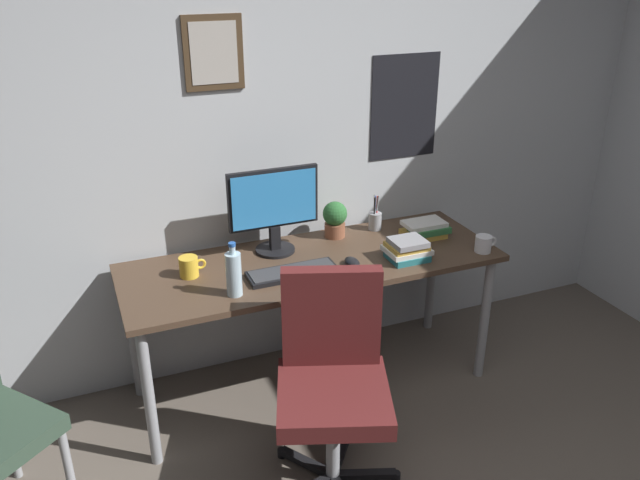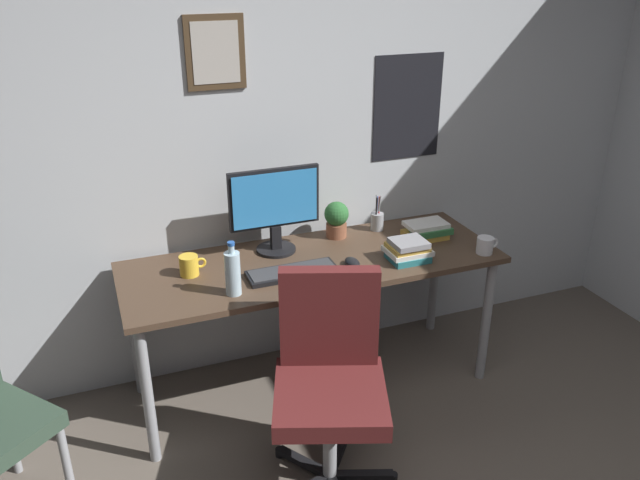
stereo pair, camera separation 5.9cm
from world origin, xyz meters
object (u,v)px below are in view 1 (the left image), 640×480
(keyboard, at_px, (293,272))
(coffee_mug_near, at_px, (189,267))
(computer_mouse, at_px, (352,262))
(coffee_mug_far, at_px, (484,244))
(office_chair, at_px, (333,372))
(water_bottle, at_px, (234,273))
(potted_plant, at_px, (335,218))
(book_stack_left, at_px, (425,229))
(book_stack_right, at_px, (407,249))
(pen_cup, at_px, (375,220))
(monitor, at_px, (274,207))

(keyboard, distance_m, coffee_mug_near, 0.48)
(computer_mouse, relative_size, coffee_mug_far, 0.91)
(office_chair, relative_size, coffee_mug_far, 7.86)
(water_bottle, relative_size, potted_plant, 1.29)
(keyboard, height_order, coffee_mug_far, coffee_mug_far)
(book_stack_left, bearing_deg, book_stack_right, -138.08)
(office_chair, distance_m, coffee_mug_near, 0.85)
(coffee_mug_near, xyz_separation_m, pen_cup, (1.05, 0.17, 0.01))
(office_chair, height_order, book_stack_left, office_chair)
(coffee_mug_near, height_order, pen_cup, pen_cup)
(office_chair, xyz_separation_m, coffee_mug_far, (0.99, 0.38, 0.26))
(coffee_mug_far, xyz_separation_m, potted_plant, (-0.62, 0.46, 0.06))
(keyboard, xyz_separation_m, pen_cup, (0.60, 0.34, 0.04))
(keyboard, relative_size, potted_plant, 2.21)
(water_bottle, bearing_deg, pen_cup, 25.06)
(water_bottle, relative_size, book_stack_left, 1.09)
(coffee_mug_near, relative_size, book_stack_left, 0.55)
(coffee_mug_near, bearing_deg, book_stack_right, -12.00)
(coffee_mug_near, bearing_deg, monitor, 13.88)
(monitor, xyz_separation_m, pen_cup, (0.60, 0.06, -0.19))
(monitor, distance_m, book_stack_right, 0.69)
(book_stack_left, relative_size, book_stack_right, 1.09)
(potted_plant, height_order, pen_cup, pen_cup)
(computer_mouse, xyz_separation_m, book_stack_left, (0.51, 0.17, 0.02))
(computer_mouse, distance_m, book_stack_right, 0.29)
(computer_mouse, distance_m, coffee_mug_near, 0.77)
(keyboard, bearing_deg, water_bottle, -164.63)
(computer_mouse, xyz_separation_m, book_stack_right, (0.28, -0.03, 0.03))
(computer_mouse, distance_m, book_stack_left, 0.53)
(coffee_mug_far, xyz_separation_m, book_stack_right, (-0.40, 0.07, 0.01))
(office_chair, distance_m, pen_cup, 1.08)
(monitor, bearing_deg, pen_cup, 5.55)
(coffee_mug_near, height_order, potted_plant, potted_plant)
(water_bottle, height_order, potted_plant, water_bottle)
(monitor, xyz_separation_m, potted_plant, (0.35, 0.05, -0.14))
(monitor, height_order, pen_cup, monitor)
(book_stack_right, bearing_deg, book_stack_left, 41.92)
(monitor, distance_m, coffee_mug_near, 0.51)
(monitor, distance_m, keyboard, 0.36)
(computer_mouse, xyz_separation_m, coffee_mug_far, (0.68, -0.11, 0.02))
(coffee_mug_near, bearing_deg, potted_plant, 11.64)
(monitor, relative_size, keyboard, 1.07)
(book_stack_right, bearing_deg, water_bottle, -177.90)
(water_bottle, xyz_separation_m, coffee_mug_near, (-0.15, 0.25, -0.06))
(water_bottle, relative_size, coffee_mug_far, 2.09)
(office_chair, relative_size, monitor, 2.07)
(office_chair, bearing_deg, water_bottle, 125.10)
(monitor, bearing_deg, book_stack_right, -30.05)
(computer_mouse, xyz_separation_m, coffee_mug_near, (-0.75, 0.19, 0.03))
(coffee_mug_far, bearing_deg, book_stack_right, 169.67)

